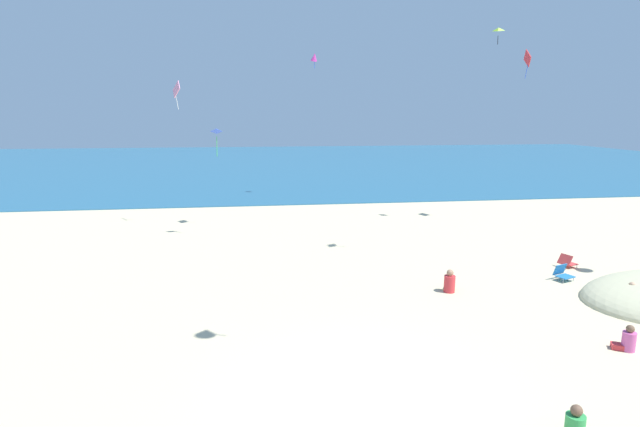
{
  "coord_description": "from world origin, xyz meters",
  "views": [
    {
      "loc": [
        -2.33,
        -9.61,
        6.06
      ],
      "look_at": [
        0.0,
        7.54,
        2.6
      ],
      "focal_mm": 28.15,
      "sensor_mm": 36.0,
      "label": 1
    }
  ],
  "objects_px": {
    "beach_chair_far_right": "(567,262)",
    "person_1": "(627,341)",
    "kite_red": "(527,59)",
    "kite_magenta": "(314,57)",
    "kite_pink": "(176,90)",
    "kite_blue": "(216,131)",
    "kite_lime": "(498,29)",
    "person_0": "(631,296)",
    "beach_chair_near_camera": "(563,273)",
    "person_4": "(450,283)"
  },
  "relations": [
    {
      "from": "kite_blue",
      "to": "kite_pink",
      "type": "bearing_deg",
      "value": 126.61
    },
    {
      "from": "person_4",
      "to": "person_0",
      "type": "bearing_deg",
      "value": -80.69
    },
    {
      "from": "beach_chair_far_right",
      "to": "kite_lime",
      "type": "height_order",
      "value": "kite_lime"
    },
    {
      "from": "person_4",
      "to": "kite_pink",
      "type": "bearing_deg",
      "value": 69.68
    },
    {
      "from": "kite_red",
      "to": "kite_magenta",
      "type": "distance_m",
      "value": 14.37
    },
    {
      "from": "beach_chair_near_camera",
      "to": "kite_red",
      "type": "bearing_deg",
      "value": 140.81
    },
    {
      "from": "beach_chair_near_camera",
      "to": "kite_lime",
      "type": "bearing_deg",
      "value": 150.68
    },
    {
      "from": "beach_chair_near_camera",
      "to": "kite_red",
      "type": "relative_size",
      "value": 0.48
    },
    {
      "from": "person_4",
      "to": "kite_pink",
      "type": "height_order",
      "value": "kite_pink"
    },
    {
      "from": "beach_chair_near_camera",
      "to": "person_1",
      "type": "relative_size",
      "value": 1.05
    },
    {
      "from": "beach_chair_near_camera",
      "to": "person_0",
      "type": "xyz_separation_m",
      "value": [
        0.77,
        -2.49,
        0.01
      ]
    },
    {
      "from": "person_0",
      "to": "kite_magenta",
      "type": "distance_m",
      "value": 25.5
    },
    {
      "from": "kite_red",
      "to": "kite_magenta",
      "type": "xyz_separation_m",
      "value": [
        -10.29,
        9.99,
        0.99
      ]
    },
    {
      "from": "kite_red",
      "to": "kite_lime",
      "type": "bearing_deg",
      "value": -173.3
    },
    {
      "from": "kite_pink",
      "to": "kite_blue",
      "type": "bearing_deg",
      "value": -53.39
    },
    {
      "from": "person_1",
      "to": "kite_red",
      "type": "relative_size",
      "value": 0.46
    },
    {
      "from": "kite_red",
      "to": "kite_blue",
      "type": "height_order",
      "value": "kite_red"
    },
    {
      "from": "kite_blue",
      "to": "kite_pink",
      "type": "relative_size",
      "value": 0.93
    },
    {
      "from": "kite_blue",
      "to": "kite_pink",
      "type": "xyz_separation_m",
      "value": [
        -2.17,
        2.92,
        2.05
      ]
    },
    {
      "from": "kite_magenta",
      "to": "kite_pink",
      "type": "bearing_deg",
      "value": -134.67
    },
    {
      "from": "person_0",
      "to": "kite_magenta",
      "type": "relative_size",
      "value": 0.69
    },
    {
      "from": "beach_chair_far_right",
      "to": "beach_chair_near_camera",
      "type": "height_order",
      "value": "beach_chair_near_camera"
    },
    {
      "from": "person_4",
      "to": "kite_lime",
      "type": "xyz_separation_m",
      "value": [
        6.29,
        10.28,
        10.06
      ]
    },
    {
      "from": "person_0",
      "to": "person_4",
      "type": "bearing_deg",
      "value": 129.05
    },
    {
      "from": "kite_magenta",
      "to": "person_1",
      "type": "bearing_deg",
      "value": -78.8
    },
    {
      "from": "beach_chair_far_right",
      "to": "beach_chair_near_camera",
      "type": "relative_size",
      "value": 1.02
    },
    {
      "from": "kite_lime",
      "to": "kite_red",
      "type": "xyz_separation_m",
      "value": [
        1.87,
        0.22,
        -1.42
      ]
    },
    {
      "from": "person_0",
      "to": "person_1",
      "type": "bearing_deg",
      "value": -162.14
    },
    {
      "from": "kite_red",
      "to": "kite_blue",
      "type": "xyz_separation_m",
      "value": [
        -16.47,
        -1.38,
        -3.71
      ]
    },
    {
      "from": "beach_chair_near_camera",
      "to": "kite_pink",
      "type": "relative_size",
      "value": 0.49
    },
    {
      "from": "person_1",
      "to": "kite_red",
      "type": "bearing_deg",
      "value": -80.51
    },
    {
      "from": "kite_pink",
      "to": "person_1",
      "type": "bearing_deg",
      "value": -51.61
    },
    {
      "from": "beach_chair_near_camera",
      "to": "kite_red",
      "type": "height_order",
      "value": "kite_red"
    },
    {
      "from": "person_0",
      "to": "person_1",
      "type": "distance_m",
      "value": 3.86
    },
    {
      "from": "kite_red",
      "to": "kite_pink",
      "type": "relative_size",
      "value": 1.02
    },
    {
      "from": "person_0",
      "to": "kite_pink",
      "type": "bearing_deg",
      "value": 107.1
    },
    {
      "from": "person_0",
      "to": "person_4",
      "type": "distance_m",
      "value": 5.71
    },
    {
      "from": "beach_chair_near_camera",
      "to": "kite_magenta",
      "type": "bearing_deg",
      "value": 179.23
    },
    {
      "from": "person_1",
      "to": "person_4",
      "type": "bearing_deg",
      "value": -30.7
    },
    {
      "from": "person_0",
      "to": "person_1",
      "type": "height_order",
      "value": "person_0"
    },
    {
      "from": "person_0",
      "to": "person_4",
      "type": "relative_size",
      "value": 0.93
    },
    {
      "from": "kite_magenta",
      "to": "kite_pink",
      "type": "xyz_separation_m",
      "value": [
        -8.35,
        -8.45,
        -2.65
      ]
    },
    {
      "from": "beach_chair_far_right",
      "to": "person_0",
      "type": "distance_m",
      "value": 3.92
    },
    {
      "from": "kite_magenta",
      "to": "beach_chair_far_right",
      "type": "bearing_deg",
      "value": -66.93
    },
    {
      "from": "beach_chair_far_right",
      "to": "person_1",
      "type": "xyz_separation_m",
      "value": [
        -2.85,
        -6.84,
        0.02
      ]
    },
    {
      "from": "kite_blue",
      "to": "kite_magenta",
      "type": "xyz_separation_m",
      "value": [
        6.18,
        11.36,
        4.69
      ]
    },
    {
      "from": "person_0",
      "to": "kite_red",
      "type": "distance_m",
      "value": 15.37
    },
    {
      "from": "person_4",
      "to": "kite_magenta",
      "type": "bearing_deg",
      "value": 34.59
    },
    {
      "from": "kite_lime",
      "to": "kite_red",
      "type": "relative_size",
      "value": 0.57
    },
    {
      "from": "beach_chair_near_camera",
      "to": "person_1",
      "type": "bearing_deg",
      "value": -37.31
    }
  ]
}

